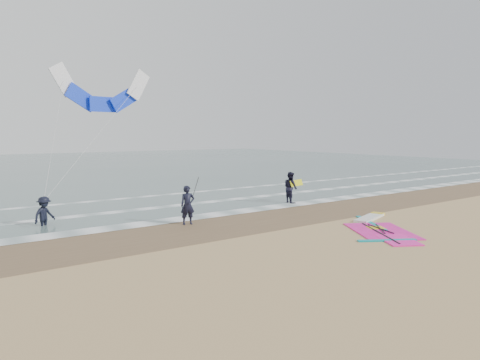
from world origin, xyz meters
TOP-DOWN VIEW (x-y plane):
  - ground at (0.00, 0.00)m, footprint 120.00×120.00m
  - sea_water at (0.00, 48.00)m, footprint 120.00×80.00m
  - wet_sand_band at (0.00, 6.00)m, footprint 120.00×5.00m
  - foam_waterline at (0.00, 10.44)m, footprint 120.00×9.15m
  - windsurf_rig at (4.55, 1.21)m, footprint 5.67×5.37m
  - person_standing at (-2.22, 6.97)m, footprint 0.77×0.61m
  - person_walking at (6.01, 8.83)m, footprint 0.87×1.05m
  - person_wading at (-7.84, 10.53)m, footprint 1.30×1.15m
  - held_pole at (-1.92, 6.97)m, footprint 0.17×0.86m
  - carried_kiteboard at (6.41, 8.73)m, footprint 1.30×0.51m
  - surf_kite at (-3.36, 15.28)m, footprint 7.57×5.02m

SIDE VIEW (x-z plane):
  - ground at x=0.00m, z-range 0.00..0.00m
  - wet_sand_band at x=0.00m, z-range 0.00..0.01m
  - sea_water at x=0.00m, z-range 0.00..0.02m
  - foam_waterline at x=0.00m, z-range 0.02..0.04m
  - windsurf_rig at x=4.55m, z-range -0.03..0.10m
  - person_wading at x=-7.84m, z-range 0.00..1.75m
  - person_standing at x=-2.22m, z-range 0.00..1.86m
  - person_walking at x=6.01m, z-range 0.00..1.95m
  - carried_kiteboard at x=6.41m, z-range 1.04..1.43m
  - held_pole at x=-1.92m, z-range 0.45..2.27m
  - surf_kite at x=-3.36m, z-range 3.10..10.29m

